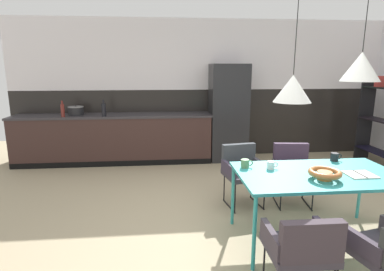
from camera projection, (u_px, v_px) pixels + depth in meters
The scene contains 20 objects.
ground_plane at pixel (241, 232), 3.46m from camera, with size 9.69×9.69×0.00m, color tan.
back_wall_splashback_dark at pixel (204, 123), 6.41m from camera, with size 7.46×0.12×1.35m, color black.
back_wall_panel_upper at pixel (204, 55), 6.12m from camera, with size 7.46×0.12×1.35m, color white.
kitchen_counter at pixel (114, 138), 5.94m from camera, with size 3.66×0.63×0.92m.
refrigerator_column at pixel (228, 113), 6.04m from camera, with size 0.70×0.60×1.85m, color #232326.
dining_table at pixel (318, 177), 3.15m from camera, with size 1.62×0.93×0.74m.
armchair_head_of_table at pixel (242, 166), 4.09m from camera, with size 0.55×0.54×0.79m.
armchair_far_side at pixel (303, 245), 2.33m from camera, with size 0.50×0.48×0.74m.
armchair_near_window at pixel (292, 167), 4.13m from camera, with size 0.54×0.52×0.79m.
fruit_bowl at pixel (325, 173), 2.95m from camera, with size 0.31×0.31×0.09m.
open_book at pixel (360, 175), 3.08m from camera, with size 0.27×0.24×0.02m.
mug_short_terracotta at pixel (245, 163), 3.30m from camera, with size 0.13×0.09×0.09m.
mug_white_ceramic at pixel (335, 157), 3.54m from camera, with size 0.13×0.09×0.09m.
mug_tall_blue at pixel (271, 165), 3.26m from camera, with size 0.12×0.08×0.08m.
cooking_pot at pixel (76, 111), 5.74m from camera, with size 0.28×0.28×0.19m.
bottle_vinegar_dark at pixel (104, 110), 5.59m from camera, with size 0.07×0.07×0.30m.
bottle_oil_tall at pixel (63, 110), 5.52m from camera, with size 0.06×0.06×0.29m.
open_shelf_unit at pixel (382, 120), 5.66m from camera, with size 0.30×0.98×1.63m.
pendant_lamp_over_table_near at pixel (293, 89), 2.94m from camera, with size 0.35×0.35×1.19m.
pendant_lamp_over_table_far at pixel (361, 67), 2.94m from camera, with size 0.36×0.36×1.00m.
Camera 1 is at (-0.84, -3.09, 1.78)m, focal length 29.24 mm.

